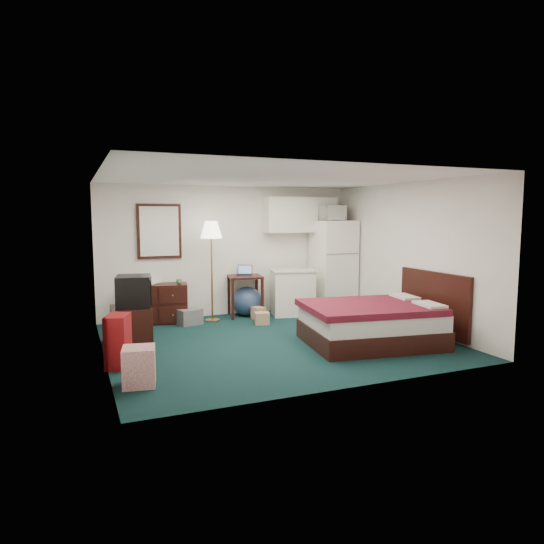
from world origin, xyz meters
name	(u,v)px	position (x,y,z in m)	size (l,w,h in m)	color
floor	(274,341)	(0.00, 0.00, 0.00)	(5.00, 4.50, 0.01)	black
ceiling	(274,178)	(0.00, 0.00, 2.50)	(5.00, 4.50, 0.01)	white
walls	(274,261)	(0.00, 0.00, 1.25)	(5.01, 4.51, 2.50)	white
mirror	(159,231)	(-1.35, 2.22, 1.65)	(0.80, 0.06, 1.00)	white
upper_cabinets	(300,215)	(1.45, 2.08, 1.95)	(1.50, 0.35, 0.70)	white
headboard	(434,303)	(2.46, -0.73, 0.55)	(0.06, 1.56, 1.00)	black
dresser	(158,303)	(-1.44, 1.98, 0.35)	(1.04, 0.47, 0.71)	black
floor_lamp	(212,271)	(-0.50, 1.76, 0.92)	(0.40, 0.40, 1.84)	#C09040
desk	(245,296)	(0.20, 1.93, 0.40)	(0.62, 0.62, 0.79)	black
exercise_ball	(247,301)	(0.25, 1.96, 0.29)	(0.57, 0.57, 0.57)	navy
kitchen_counter	(293,293)	(1.11, 1.70, 0.43)	(0.79, 0.60, 0.86)	white
fridge	(333,266)	(2.08, 1.83, 0.92)	(0.76, 0.76, 1.84)	white
bed	(371,324)	(1.28, -0.73, 0.30)	(1.90, 1.48, 0.61)	#471323
tv_stand	(131,325)	(-2.07, 0.67, 0.28)	(0.57, 0.62, 0.57)	black
suitcase	(118,341)	(-2.35, -0.45, 0.34)	(0.26, 0.42, 0.68)	#7B0305
retail_box	(139,366)	(-2.20, -1.26, 0.22)	(0.36, 0.36, 0.45)	silver
file_bin	(190,317)	(-0.95, 1.63, 0.14)	(0.40, 0.30, 0.28)	slate
cardboard_box_a	(262,318)	(0.25, 1.15, 0.11)	(0.25, 0.21, 0.21)	#AF7C58
cardboard_box_b	(258,313)	(0.34, 1.56, 0.12)	(0.20, 0.23, 0.23)	#AF7C58
laptop	(244,271)	(0.19, 1.93, 0.89)	(0.28, 0.23, 0.19)	black
crt_tv	(134,291)	(-2.02, 0.66, 0.80)	(0.51, 0.55, 0.47)	black
microwave	(332,211)	(2.02, 1.83, 2.02)	(0.55, 0.31, 0.37)	white
book_a	(145,278)	(-1.67, 2.00, 0.83)	(0.17, 0.02, 0.24)	#AF7C58
book_b	(151,278)	(-1.53, 2.12, 0.81)	(0.16, 0.02, 0.21)	#AF7C58
mug	(179,281)	(-1.09, 1.81, 0.76)	(0.11, 0.09, 0.11)	#518B41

